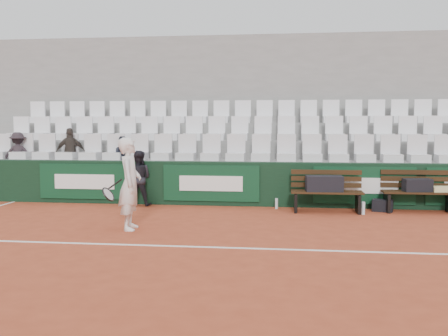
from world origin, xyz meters
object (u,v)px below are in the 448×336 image
(sports_bag_ground, at_px, (383,205))
(sports_bag_left, at_px, (324,184))
(spectator_a, at_px, (17,136))
(spectator_b, at_px, (70,134))
(bench_right, at_px, (419,202))
(ball_kid, at_px, (138,178))
(sports_bag_right, at_px, (417,185))
(spectator_c, at_px, (122,139))
(bench_left, at_px, (327,202))
(water_bottle_far, at_px, (363,208))
(tennis_player, at_px, (130,184))
(water_bottle_near, at_px, (276,204))

(sports_bag_ground, bearing_deg, sports_bag_left, -167.99)
(spectator_a, height_order, spectator_b, spectator_b)
(bench_right, xyz_separation_m, ball_kid, (-6.15, 0.15, 0.41))
(bench_right, relative_size, sports_bag_right, 2.61)
(spectator_c, bearing_deg, bench_left, 168.53)
(water_bottle_far, bearing_deg, ball_kid, 173.55)
(bench_right, bearing_deg, spectator_b, 173.22)
(sports_bag_right, relative_size, spectator_b, 0.47)
(tennis_player, distance_m, spectator_a, 5.25)
(sports_bag_ground, bearing_deg, ball_kid, 178.56)
(spectator_a, bearing_deg, bench_right, 150.49)
(sports_bag_ground, height_order, water_bottle_near, sports_bag_ground)
(sports_bag_ground, bearing_deg, water_bottle_near, 178.80)
(ball_kid, bearing_deg, sports_bag_left, 171.86)
(water_bottle_near, height_order, spectator_b, spectator_b)
(spectator_b, bearing_deg, water_bottle_far, 145.72)
(bench_left, bearing_deg, water_bottle_far, -14.56)
(spectator_b, relative_size, spectator_c, 1.20)
(bench_right, relative_size, tennis_player, 0.92)
(tennis_player, xyz_separation_m, ball_kid, (-0.61, 2.56, -0.18))
(tennis_player, distance_m, ball_kid, 2.63)
(bench_left, distance_m, ball_kid, 4.25)
(tennis_player, bearing_deg, water_bottle_far, 24.73)
(water_bottle_near, relative_size, water_bottle_far, 0.90)
(sports_bag_left, height_order, sports_bag_ground, sports_bag_left)
(water_bottle_near, distance_m, spectator_b, 5.41)
(ball_kid, relative_size, spectator_a, 1.14)
(sports_bag_left, bearing_deg, ball_kid, 174.44)
(bench_right, height_order, spectator_b, spectator_b)
(water_bottle_far, relative_size, spectator_a, 0.24)
(sports_bag_ground, relative_size, water_bottle_far, 1.59)
(ball_kid, relative_size, spectator_b, 1.04)
(ball_kid, height_order, spectator_a, spectator_a)
(sports_bag_right, xyz_separation_m, spectator_c, (-6.75, 1.01, 0.93))
(bench_right, distance_m, spectator_c, 6.98)
(sports_bag_right, xyz_separation_m, spectator_a, (-9.46, 1.01, 0.97))
(spectator_c, bearing_deg, water_bottle_far, 168.41)
(ball_kid, height_order, spectator_b, spectator_b)
(sports_bag_left, bearing_deg, water_bottle_far, -11.04)
(water_bottle_near, bearing_deg, sports_bag_ground, -1.20)
(bench_right, height_order, tennis_player, tennis_player)
(bench_left, distance_m, water_bottle_near, 1.10)
(spectator_b, bearing_deg, sports_bag_right, 149.81)
(bench_left, height_order, tennis_player, tennis_player)
(sports_bag_ground, xyz_separation_m, tennis_player, (-4.81, -2.42, 0.69))
(ball_kid, bearing_deg, water_bottle_far, 170.98)
(bench_left, xyz_separation_m, spectator_b, (-6.18, 1.18, 1.39))
(sports_bag_left, relative_size, spectator_c, 0.75)
(sports_bag_left, bearing_deg, tennis_player, -148.74)
(bench_left, xyz_separation_m, water_bottle_far, (0.73, -0.19, -0.09))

